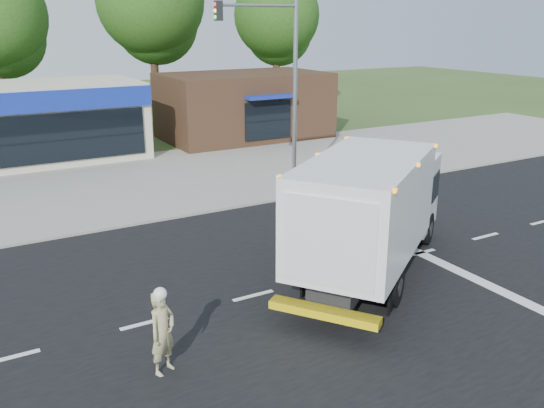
{
  "coord_description": "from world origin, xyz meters",
  "views": [
    {
      "loc": [
        -9.48,
        -12.36,
        7.03
      ],
      "look_at": [
        -1.16,
        2.2,
        1.7
      ],
      "focal_mm": 38.0,
      "sensor_mm": 36.0,
      "label": 1
    }
  ],
  "objects": [
    {
      "name": "background_trees",
      "position": [
        -0.85,
        28.16,
        7.38
      ],
      "size": [
        36.77,
        7.39,
        12.1
      ],
      "color": "#332114",
      "rests_on": "ground"
    },
    {
      "name": "brown_storefront",
      "position": [
        7.0,
        19.98,
        2.0
      ],
      "size": [
        10.0,
        6.7,
        4.0
      ],
      "color": "#382316",
      "rests_on": "ground"
    },
    {
      "name": "ems_box_truck",
      "position": [
        0.64,
        -0.36,
        2.1
      ],
      "size": [
        8.15,
        6.82,
        3.64
      ],
      "rotation": [
        0.0,
        0.0,
        0.62
      ],
      "color": "black",
      "rests_on": "ground"
    },
    {
      "name": "road_asphalt",
      "position": [
        0.0,
        0.0,
        0.0
      ],
      "size": [
        60.0,
        14.0,
        0.02
      ],
      "primitive_type": "cube",
      "color": "black",
      "rests_on": "ground"
    },
    {
      "name": "ground",
      "position": [
        0.0,
        0.0,
        0.0
      ],
      "size": [
        120.0,
        120.0,
        0.0
      ],
      "primitive_type": "plane",
      "color": "#385123",
      "rests_on": "ground"
    },
    {
      "name": "traffic_signal_pole",
      "position": [
        2.35,
        7.6,
        4.92
      ],
      "size": [
        3.51,
        0.25,
        8.0
      ],
      "color": "gray",
      "rests_on": "ground"
    },
    {
      "name": "lane_markings",
      "position": [
        1.35,
        -1.35,
        0.02
      ],
      "size": [
        55.2,
        7.0,
        0.01
      ],
      "color": "silver",
      "rests_on": "road_asphalt"
    },
    {
      "name": "parking_apron",
      "position": [
        0.0,
        14.0,
        0.01
      ],
      "size": [
        60.0,
        9.0,
        0.02
      ],
      "primitive_type": "cube",
      "color": "gray",
      "rests_on": "ground"
    },
    {
      "name": "emergency_worker",
      "position": [
        -6.24,
        -2.15,
        0.95
      ],
      "size": [
        0.8,
        0.71,
        1.94
      ],
      "rotation": [
        0.0,
        0.0,
        0.51
      ],
      "color": "tan",
      "rests_on": "ground"
    },
    {
      "name": "sidewalk",
      "position": [
        0.0,
        8.2,
        0.06
      ],
      "size": [
        60.0,
        2.4,
        0.12
      ],
      "primitive_type": "cube",
      "color": "gray",
      "rests_on": "ground"
    }
  ]
}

